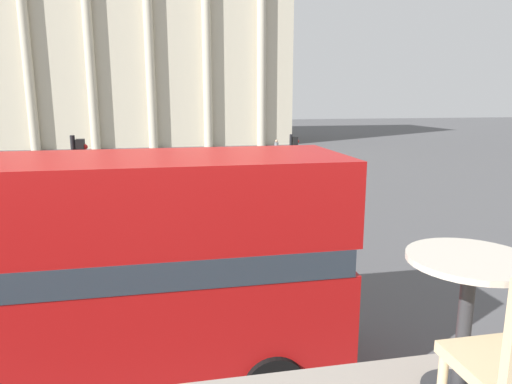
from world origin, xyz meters
TOP-DOWN VIEW (x-y plane):
  - double_decker_bus at (-2.04, 5.37)m, footprint 10.59×2.71m
  - cafe_dining_table at (1.72, -0.35)m, footprint 0.60×0.60m
  - plaza_building_left at (-3.65, 51.85)m, footprint 35.08×14.83m
  - traffic_light_near at (-1.95, 10.15)m, footprint 0.42×0.24m
  - traffic_light_mid at (5.51, 16.19)m, footprint 0.42×0.24m
  - pedestrian_grey at (9.10, 33.71)m, footprint 0.32×0.32m
  - pedestrian_olive at (-3.83, 27.65)m, footprint 0.32×0.32m
  - pedestrian_yellow at (5.85, 26.93)m, footprint 0.32×0.32m

SIDE VIEW (x-z plane):
  - pedestrian_olive at x=-3.83m, z-range 0.12..1.72m
  - pedestrian_grey at x=9.10m, z-range 0.12..1.75m
  - pedestrian_yellow at x=5.85m, z-range 0.14..1.94m
  - double_decker_bus at x=-2.04m, z-range 0.23..4.29m
  - traffic_light_mid at x=5.51m, z-range 0.55..4.04m
  - traffic_light_near at x=-1.95m, z-range 0.61..4.66m
  - cafe_dining_table at x=1.72m, z-range 3.70..4.43m
  - plaza_building_left at x=-3.65m, z-range 0.00..24.46m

